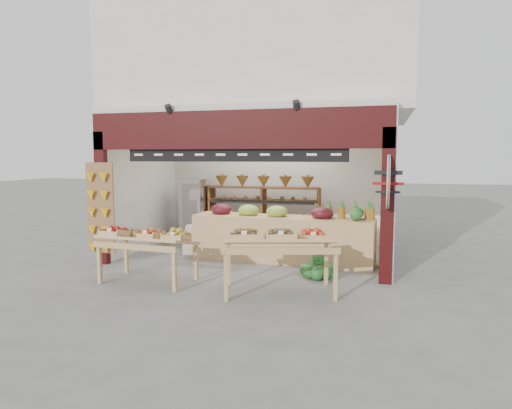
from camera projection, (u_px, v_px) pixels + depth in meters
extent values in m
plane|color=slate|center=(248.00, 260.00, 9.55)|extent=(60.00, 60.00, 0.00)
cube|color=silver|center=(274.00, 183.00, 11.58)|extent=(5.76, 0.18, 3.00)
cube|color=silver|center=(142.00, 185.00, 10.70)|extent=(0.18, 3.38, 3.00)
cube|color=silver|center=(389.00, 190.00, 9.23)|extent=(0.18, 3.38, 3.00)
cube|color=silver|center=(256.00, 115.00, 9.80)|extent=(5.76, 3.38, 0.12)
cube|color=silver|center=(268.00, 70.00, 10.74)|extent=(6.36, 4.60, 2.40)
cube|color=black|center=(232.00, 130.00, 8.26)|extent=(5.70, 0.14, 0.70)
cube|color=black|center=(102.00, 199.00, 9.13)|extent=(0.22, 0.14, 2.65)
cube|color=black|center=(387.00, 207.00, 7.67)|extent=(0.22, 0.14, 2.65)
cube|color=black|center=(233.00, 155.00, 8.34)|extent=(4.20, 0.05, 0.26)
cylinder|color=white|center=(239.00, 141.00, 8.35)|extent=(0.34, 0.05, 0.34)
cube|color=olive|center=(100.00, 208.00, 9.05)|extent=(0.60, 0.04, 1.80)
cylinder|color=silver|center=(388.00, 182.00, 7.54)|extent=(0.04, 0.90, 0.90)
cylinder|color=maroon|center=(388.00, 182.00, 7.52)|extent=(0.01, 0.92, 0.92)
cube|color=brown|center=(212.00, 215.00, 11.40)|extent=(0.05, 0.45, 1.43)
cube|color=brown|center=(264.00, 217.00, 11.05)|extent=(0.05, 0.45, 1.43)
cube|color=brown|center=(319.00, 219.00, 10.69)|extent=(0.05, 0.45, 1.43)
cube|color=brown|center=(264.00, 233.00, 11.09)|extent=(2.67, 0.45, 0.04)
cube|color=brown|center=(264.00, 217.00, 11.05)|extent=(2.67, 0.45, 0.04)
cube|color=brown|center=(264.00, 200.00, 11.01)|extent=(2.67, 0.45, 0.04)
cube|color=brown|center=(264.00, 187.00, 10.97)|extent=(2.67, 0.45, 0.04)
cone|color=olive|center=(222.00, 181.00, 11.24)|extent=(0.32, 0.32, 0.28)
cone|color=olive|center=(242.00, 181.00, 11.10)|extent=(0.32, 0.32, 0.28)
cone|color=olive|center=(264.00, 182.00, 10.96)|extent=(0.32, 0.32, 0.28)
cone|color=olive|center=(285.00, 182.00, 10.82)|extent=(0.32, 0.32, 0.28)
cone|color=olive|center=(308.00, 182.00, 10.68)|extent=(0.32, 0.32, 0.28)
cube|color=silver|center=(197.00, 211.00, 11.38)|extent=(0.75, 0.75, 1.61)
cube|color=silver|center=(193.00, 245.00, 10.24)|extent=(0.46, 0.38, 0.35)
cube|color=silver|center=(195.00, 231.00, 10.19)|extent=(0.42, 0.35, 0.29)
cube|color=#144B19|center=(217.00, 248.00, 10.10)|extent=(0.44, 0.36, 0.29)
cube|color=silver|center=(220.00, 245.00, 10.49)|extent=(0.39, 0.33, 0.27)
cube|color=tan|center=(282.00, 239.00, 9.41)|extent=(3.79, 0.98, 0.94)
ellipsoid|color=#59141E|center=(221.00, 209.00, 9.79)|extent=(0.46, 0.42, 0.25)
ellipsoid|color=#8CB23F|center=(249.00, 210.00, 9.59)|extent=(0.46, 0.42, 0.25)
ellipsoid|color=#8CB23F|center=(277.00, 212.00, 9.38)|extent=(0.46, 0.42, 0.25)
ellipsoid|color=#59141E|center=(322.00, 213.00, 9.07)|extent=(0.46, 0.42, 0.25)
cylinder|color=olive|center=(329.00, 212.00, 9.19)|extent=(0.15, 0.15, 0.22)
cylinder|color=olive|center=(342.00, 213.00, 9.10)|extent=(0.15, 0.15, 0.22)
cylinder|color=olive|center=(355.00, 213.00, 9.01)|extent=(0.15, 0.15, 0.22)
cylinder|color=olive|center=(368.00, 214.00, 8.93)|extent=(0.15, 0.15, 0.22)
cylinder|color=olive|center=(371.00, 214.00, 8.91)|extent=(0.15, 0.15, 0.22)
cube|color=tan|center=(148.00, 240.00, 7.85)|extent=(1.63, 0.98, 0.23)
cube|color=tan|center=(100.00, 265.00, 7.77)|extent=(0.06, 0.06, 0.63)
cube|color=tan|center=(174.00, 272.00, 7.29)|extent=(0.06, 0.06, 0.63)
cube|color=tan|center=(126.00, 256.00, 8.49)|extent=(0.06, 0.06, 0.63)
cube|color=tan|center=(196.00, 262.00, 8.01)|extent=(0.06, 0.06, 0.63)
cube|color=tan|center=(279.00, 242.00, 7.21)|extent=(1.96, 1.42, 0.26)
cube|color=tan|center=(226.00, 278.00, 6.81)|extent=(0.07, 0.07, 0.73)
cube|color=tan|center=(335.00, 277.00, 6.83)|extent=(0.07, 0.07, 0.73)
cube|color=tan|center=(229.00, 264.00, 7.68)|extent=(0.07, 0.07, 0.73)
cube|color=tan|center=(326.00, 264.00, 7.69)|extent=(0.07, 0.07, 0.73)
sphere|color=#1B5321|center=(310.00, 272.00, 8.11)|extent=(0.25, 0.25, 0.25)
sphere|color=#1B5321|center=(325.00, 273.00, 8.03)|extent=(0.25, 0.25, 0.25)
sphere|color=#1B5321|center=(312.00, 268.00, 8.36)|extent=(0.25, 0.25, 0.25)
sphere|color=#1B5321|center=(327.00, 269.00, 8.29)|extent=(0.25, 0.25, 0.25)
sphere|color=#1B5321|center=(319.00, 258.00, 8.17)|extent=(0.25, 0.25, 0.25)
sphere|color=#1B5321|center=(317.00, 273.00, 7.98)|extent=(0.25, 0.25, 0.25)
sphere|color=#1B5321|center=(306.00, 270.00, 8.26)|extent=(0.25, 0.25, 0.25)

